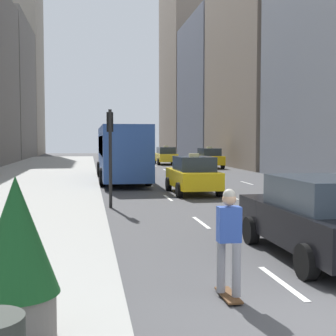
% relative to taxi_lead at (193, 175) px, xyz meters
% --- Properties ---
extents(sidewalk_left, '(8.00, 66.00, 0.15)m').
position_rel_taxi_lead_xyz_m(sidewalk_left, '(-8.20, 11.62, -0.81)').
color(sidewalk_left, '#9E9E99').
rests_on(sidewalk_left, ground).
extents(lane_markings, '(5.72, 56.00, 0.01)m').
position_rel_taxi_lead_xyz_m(lane_markings, '(1.40, 7.62, -0.87)').
color(lane_markings, white).
rests_on(lane_markings, ground).
extents(building_row_right, '(6.00, 79.35, 32.53)m').
position_rel_taxi_lead_xyz_m(building_row_right, '(10.80, 25.61, 12.07)').
color(building_row_right, gray).
rests_on(building_row_right, ground).
extents(taxi_lead, '(2.02, 4.40, 1.87)m').
position_rel_taxi_lead_xyz_m(taxi_lead, '(0.00, 0.00, 0.00)').
color(taxi_lead, yellow).
rests_on(taxi_lead, ground).
extents(taxi_second, '(2.02, 4.40, 1.87)m').
position_rel_taxi_lead_xyz_m(taxi_second, '(2.80, 24.89, 0.00)').
color(taxi_second, yellow).
rests_on(taxi_second, ground).
extents(taxi_third, '(2.02, 4.40, 1.87)m').
position_rel_taxi_lead_xyz_m(taxi_third, '(5.60, 18.67, 0.00)').
color(taxi_third, yellow).
rests_on(taxi_third, ground).
extents(sedan_black_near, '(2.02, 4.70, 1.74)m').
position_rel_taxi_lead_xyz_m(sedan_black_near, '(0.00, -11.90, 0.00)').
color(sedan_black_near, black).
rests_on(sedan_black_near, ground).
extents(city_bus, '(2.80, 11.61, 3.25)m').
position_rel_taxi_lead_xyz_m(city_bus, '(-2.81, 7.34, 0.91)').
color(city_bus, '#2D519E').
rests_on(city_bus, ground).
extents(skateboarder, '(0.36, 0.80, 1.75)m').
position_rel_taxi_lead_xyz_m(skateboarder, '(-2.56, -13.98, 0.08)').
color(skateboarder, brown).
rests_on(skateboarder, ground).
extents(planter_with_shrub, '(1.00, 1.00, 1.95)m').
position_rel_taxi_lead_xyz_m(planter_with_shrub, '(-5.57, -15.35, 0.27)').
color(planter_with_shrub, slate).
rests_on(planter_with_shrub, sidewalk_left).
extents(traffic_light_pole, '(0.24, 0.42, 3.60)m').
position_rel_taxi_lead_xyz_m(traffic_light_pole, '(-3.95, -3.71, 1.53)').
color(traffic_light_pole, black).
rests_on(traffic_light_pole, ground).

